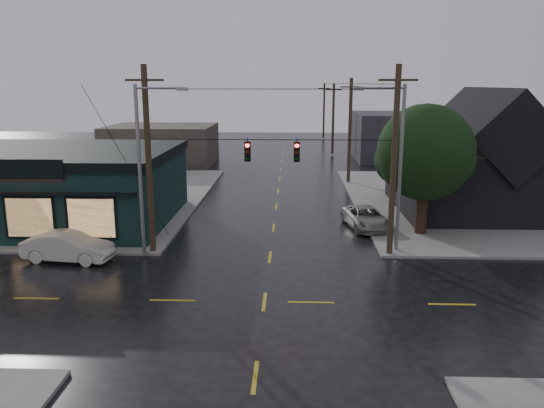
{
  "coord_description": "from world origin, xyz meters",
  "views": [
    {
      "loc": [
        1.09,
        -21.28,
        9.21
      ],
      "look_at": [
        0.17,
        4.27,
        3.35
      ],
      "focal_mm": 35.0,
      "sensor_mm": 36.0,
      "label": 1
    }
  ],
  "objects_px": {
    "utility_pole_ne": "(389,256)",
    "suv_silver": "(366,218)",
    "utility_pole_nw": "(153,253)",
    "corner_tree": "(425,153)",
    "sedan_cream": "(68,247)"
  },
  "relations": [
    {
      "from": "utility_pole_nw",
      "to": "corner_tree",
      "type": "bearing_deg",
      "value": 14.8
    },
    {
      "from": "sedan_cream",
      "to": "suv_silver",
      "type": "relative_size",
      "value": 0.95
    },
    {
      "from": "utility_pole_ne",
      "to": "sedan_cream",
      "type": "height_order",
      "value": "utility_pole_ne"
    },
    {
      "from": "suv_silver",
      "to": "sedan_cream",
      "type": "bearing_deg",
      "value": -166.69
    },
    {
      "from": "utility_pole_nw",
      "to": "sedan_cream",
      "type": "height_order",
      "value": "utility_pole_nw"
    },
    {
      "from": "sedan_cream",
      "to": "suv_silver",
      "type": "height_order",
      "value": "sedan_cream"
    },
    {
      "from": "sedan_cream",
      "to": "corner_tree",
      "type": "bearing_deg",
      "value": -67.15
    },
    {
      "from": "utility_pole_ne",
      "to": "suv_silver",
      "type": "relative_size",
      "value": 2.06
    },
    {
      "from": "corner_tree",
      "to": "utility_pole_ne",
      "type": "height_order",
      "value": "corner_tree"
    },
    {
      "from": "corner_tree",
      "to": "utility_pole_ne",
      "type": "xyz_separation_m",
      "value": [
        -2.64,
        -4.13,
        -5.11
      ]
    },
    {
      "from": "utility_pole_ne",
      "to": "suv_silver",
      "type": "bearing_deg",
      "value": 95.1
    },
    {
      "from": "sedan_cream",
      "to": "suv_silver",
      "type": "bearing_deg",
      "value": -59.92
    },
    {
      "from": "utility_pole_nw",
      "to": "utility_pole_ne",
      "type": "xyz_separation_m",
      "value": [
        13.0,
        0.0,
        0.0
      ]
    },
    {
      "from": "utility_pole_nw",
      "to": "utility_pole_ne",
      "type": "height_order",
      "value": "same"
    },
    {
      "from": "utility_pole_nw",
      "to": "utility_pole_ne",
      "type": "distance_m",
      "value": 13.0
    }
  ]
}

